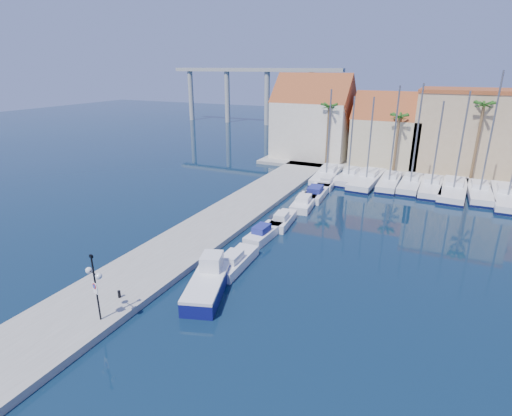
{
  "coord_description": "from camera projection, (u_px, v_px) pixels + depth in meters",
  "views": [
    {
      "loc": [
        10.38,
        -17.28,
        15.02
      ],
      "look_at": [
        -4.16,
        13.05,
        3.0
      ],
      "focal_mm": 28.0,
      "sensor_mm": 36.0,
      "label": 1
    }
  ],
  "objects": [
    {
      "name": "building_0",
      "position": [
        313.0,
        120.0,
        65.74
      ],
      "size": [
        12.3,
        9.0,
        13.5
      ],
      "color": "beige",
      "rests_on": "shore_north"
    },
    {
      "name": "sailboat_5",
      "position": [
        431.0,
        186.0,
        50.6
      ],
      "size": [
        2.6,
        9.7,
        11.12
      ],
      "rotation": [
        0.0,
        0.0,
        0.0
      ],
      "color": "white",
      "rests_on": "ground"
    },
    {
      "name": "viaduct",
      "position": [
        250.0,
        85.0,
        106.04
      ],
      "size": [
        48.0,
        2.2,
        14.45
      ],
      "color": "#9E9E99",
      "rests_on": "ground"
    },
    {
      "name": "bollard",
      "position": [
        119.0,
        294.0,
        26.42
      ],
      "size": [
        0.2,
        0.2,
        0.5
      ],
      "primitive_type": "cylinder",
      "color": "black",
      "rests_on": "quay_west"
    },
    {
      "name": "sailboat_7",
      "position": [
        479.0,
        192.0,
        48.36
      ],
      "size": [
        2.89,
        9.73,
        14.58
      ],
      "rotation": [
        0.0,
        0.0,
        0.03
      ],
      "color": "white",
      "rests_on": "ground"
    },
    {
      "name": "motorboat_west_0",
      "position": [
        235.0,
        261.0,
        31.38
      ],
      "size": [
        1.97,
        5.48,
        1.4
      ],
      "rotation": [
        0.0,
        0.0,
        0.04
      ],
      "color": "white",
      "rests_on": "ground"
    },
    {
      "name": "quay_west",
      "position": [
        213.0,
        226.0,
        39.0
      ],
      "size": [
        6.0,
        77.0,
        0.5
      ],
      "primitive_type": "cube",
      "color": "gray",
      "rests_on": "ground"
    },
    {
      "name": "building_2",
      "position": [
        468.0,
        130.0,
        57.31
      ],
      "size": [
        14.2,
        10.2,
        11.5
      ],
      "color": "tan",
      "rests_on": "shore_north"
    },
    {
      "name": "sailboat_1",
      "position": [
        349.0,
        176.0,
        55.17
      ],
      "size": [
        2.8,
        8.91,
        11.32
      ],
      "rotation": [
        0.0,
        0.0,
        -0.05
      ],
      "color": "white",
      "rests_on": "ground"
    },
    {
      "name": "motorboat_west_2",
      "position": [
        283.0,
        220.0,
        39.79
      ],
      "size": [
        2.08,
        5.18,
        1.4
      ],
      "rotation": [
        0.0,
        0.0,
        0.09
      ],
      "color": "white",
      "rests_on": "ground"
    },
    {
      "name": "motorboat_west_3",
      "position": [
        305.0,
        202.0,
        45.04
      ],
      "size": [
        2.61,
        6.39,
        1.4
      ],
      "rotation": [
        0.0,
        0.0,
        0.1
      ],
      "color": "white",
      "rests_on": "ground"
    },
    {
      "name": "sailboat_2",
      "position": [
        367.0,
        179.0,
        53.89
      ],
      "size": [
        3.47,
        11.17,
        11.34
      ],
      "rotation": [
        0.0,
        0.0,
        -0.05
      ],
      "color": "white",
      "rests_on": "ground"
    },
    {
      "name": "motorboat_west_1",
      "position": [
        264.0,
        233.0,
        36.68
      ],
      "size": [
        1.86,
        5.21,
        1.4
      ],
      "rotation": [
        0.0,
        0.0,
        -0.04
      ],
      "color": "white",
      "rests_on": "ground"
    },
    {
      "name": "sailboat_6",
      "position": [
        454.0,
        189.0,
        49.48
      ],
      "size": [
        3.59,
        11.23,
        12.37
      ],
      "rotation": [
        0.0,
        0.0,
        -0.06
      ],
      "color": "white",
      "rests_on": "ground"
    },
    {
      "name": "fishing_boat",
      "position": [
        209.0,
        281.0,
        27.99
      ],
      "size": [
        4.11,
        6.89,
        2.29
      ],
      "rotation": [
        0.0,
        0.0,
        0.32
      ],
      "color": "#0F115A",
      "rests_on": "ground"
    },
    {
      "name": "sailboat_0",
      "position": [
        327.0,
        175.0,
        56.09
      ],
      "size": [
        3.56,
        10.78,
        12.17
      ],
      "rotation": [
        0.0,
        0.0,
        0.07
      ],
      "color": "white",
      "rests_on": "ground"
    },
    {
      "name": "shore_north",
      "position": [
        439.0,
        169.0,
        60.56
      ],
      "size": [
        54.0,
        16.0,
        0.5
      ],
      "primitive_type": "cube",
      "color": "gray",
      "rests_on": "ground"
    },
    {
      "name": "motorboat_west_5",
      "position": [
        327.0,
        182.0,
        52.58
      ],
      "size": [
        2.31,
        6.03,
        1.4
      ],
      "rotation": [
        0.0,
        0.0,
        0.07
      ],
      "color": "white",
      "rests_on": "ground"
    },
    {
      "name": "motorboat_west_4",
      "position": [
        316.0,
        192.0,
        48.45
      ],
      "size": [
        2.64,
        6.98,
        1.4
      ],
      "rotation": [
        0.0,
        0.0,
        0.07
      ],
      "color": "white",
      "rests_on": "ground"
    },
    {
      "name": "sailboat_8",
      "position": [
        507.0,
        197.0,
        46.68
      ],
      "size": [
        3.29,
        11.61,
        12.43
      ],
      "rotation": [
        0.0,
        0.0,
        -0.02
      ],
      "color": "white",
      "rests_on": "ground"
    },
    {
      "name": "ground",
      "position": [
        225.0,
        331.0,
        23.95
      ],
      "size": [
        260.0,
        260.0,
        0.0
      ],
      "primitive_type": "plane",
      "color": "#081A31",
      "rests_on": "ground"
    },
    {
      "name": "palm_2",
      "position": [
        484.0,
        108.0,
        50.55
      ],
      "size": [
        2.6,
        2.6,
        11.15
      ],
      "color": "brown",
      "rests_on": "shore_north"
    },
    {
      "name": "palm_1",
      "position": [
        399.0,
        118.0,
        55.25
      ],
      "size": [
        2.6,
        2.6,
        9.15
      ],
      "color": "brown",
      "rests_on": "shore_north"
    },
    {
      "name": "sailboat_3",
      "position": [
        389.0,
        182.0,
        52.59
      ],
      "size": [
        2.48,
        9.01,
        12.79
      ],
      "rotation": [
        0.0,
        0.0,
        0.01
      ],
      "color": "white",
      "rests_on": "ground"
    },
    {
      "name": "building_1",
      "position": [
        387.0,
        133.0,
        61.27
      ],
      "size": [
        10.3,
        8.0,
        11.0
      ],
      "color": "#C0B188",
      "rests_on": "shore_north"
    },
    {
      "name": "lamp_post",
      "position": [
        94.0,
        278.0,
        23.25
      ],
      "size": [
        1.45,
        0.65,
        4.36
      ],
      "rotation": [
        0.0,
        0.0,
        -0.24
      ],
      "color": "black",
      "rests_on": "quay_west"
    },
    {
      "name": "palm_0",
      "position": [
        329.0,
        108.0,
        59.0
      ],
      "size": [
        2.6,
        2.6,
        10.15
      ],
      "color": "brown",
      "rests_on": "shore_north"
    },
    {
      "name": "sailboat_4",
      "position": [
        411.0,
        183.0,
        51.81
      ],
      "size": [
        2.65,
        9.18,
        13.1
      ],
      "rotation": [
        0.0,
        0.0,
        -0.03
      ],
      "color": "white",
      "rests_on": "ground"
    }
  ]
}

